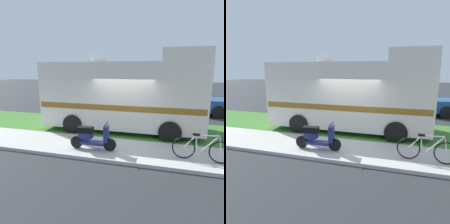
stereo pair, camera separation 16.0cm
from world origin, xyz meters
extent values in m
plane|color=#2D3033|center=(0.00, 0.00, 0.00)|extent=(80.00, 80.00, 0.00)
cube|color=beige|center=(0.00, -1.20, 0.06)|extent=(24.00, 2.00, 0.12)
cube|color=#3D752D|center=(0.00, 1.50, 0.04)|extent=(24.00, 3.40, 0.08)
cube|color=silver|center=(-0.32, 1.35, 1.74)|extent=(7.18, 2.45, 2.89)
cube|color=silver|center=(2.37, 1.35, 3.44)|extent=(1.81, 2.32, 0.50)
cube|color=#8C601E|center=(-0.32, 1.35, 1.31)|extent=(7.04, 2.47, 0.24)
cube|color=black|center=(3.25, 1.34, 2.25)|extent=(0.09, 2.07, 0.90)
cube|color=silver|center=(-1.39, 1.36, 3.37)|extent=(0.70, 0.60, 0.36)
cylinder|color=black|center=(1.91, 2.51, 0.45)|extent=(0.90, 0.28, 0.90)
cylinder|color=black|center=(1.90, 0.18, 0.45)|extent=(0.90, 0.28, 0.90)
cylinder|color=black|center=(-2.29, 2.53, 0.45)|extent=(0.90, 0.28, 0.90)
cylinder|color=black|center=(-2.29, 0.19, 0.45)|extent=(0.90, 0.28, 0.90)
cylinder|color=black|center=(-0.08, -1.49, 0.34)|extent=(0.44, 0.12, 0.44)
cylinder|color=black|center=(-1.30, -1.54, 0.34)|extent=(0.44, 0.12, 0.44)
cube|color=navy|center=(-0.69, -1.51, 0.36)|extent=(0.86, 0.32, 0.10)
cube|color=black|center=(-0.96, -1.53, 0.82)|extent=(0.57, 0.29, 0.20)
ellipsoid|color=navy|center=(-0.96, -1.53, 0.62)|extent=(0.61, 0.33, 0.36)
cube|color=navy|center=(-0.21, -1.49, 0.72)|extent=(0.15, 0.33, 0.56)
cylinder|color=black|center=(-0.21, -1.49, 1.07)|extent=(0.06, 0.50, 0.04)
sphere|color=white|center=(-0.21, -1.49, 0.90)|extent=(0.12, 0.12, 0.12)
torus|color=black|center=(3.38, -1.52, 0.47)|extent=(0.70, 0.10, 0.70)
torus|color=black|center=(2.32, -1.44, 0.47)|extent=(0.70, 0.10, 0.70)
cylinder|color=silver|center=(3.01, -1.49, 0.64)|extent=(0.60, 0.08, 0.68)
cylinder|color=silver|center=(2.69, -1.47, 0.62)|extent=(0.10, 0.04, 0.61)
cylinder|color=silver|center=(2.98, -1.49, 0.95)|extent=(0.64, 0.09, 0.09)
cylinder|color=silver|center=(2.52, -1.45, 0.39)|extent=(0.42, 0.07, 0.19)
cylinder|color=silver|center=(2.49, -1.45, 0.70)|extent=(0.37, 0.07, 0.47)
cylinder|color=silver|center=(3.34, -1.52, 0.72)|extent=(0.12, 0.05, 0.51)
cube|color=black|center=(2.66, -1.46, 0.95)|extent=(0.21, 0.12, 0.06)
cylinder|color=black|center=(3.30, -1.52, 1.01)|extent=(0.07, 0.52, 0.03)
cube|color=#1E478C|center=(4.99, 6.13, 0.65)|extent=(2.99, 2.07, 0.74)
cylinder|color=black|center=(4.61, 7.05, 0.38)|extent=(0.77, 0.27, 0.76)
cylinder|color=black|center=(4.69, 5.18, 0.38)|extent=(0.77, 0.27, 0.76)
camera|label=1|loc=(1.76, -7.81, 2.91)|focal=32.45mm
camera|label=2|loc=(1.92, -7.76, 2.91)|focal=32.45mm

